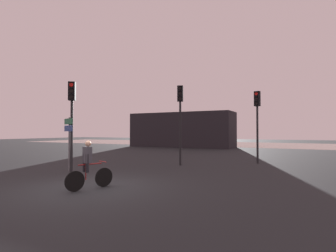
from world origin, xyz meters
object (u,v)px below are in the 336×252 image
Objects in this scene: traffic_light_far_right at (257,113)px; traffic_light_near_left at (72,109)px; direction_sign_post at (69,134)px; cyclist at (88,165)px; traffic_light_center at (180,110)px; distant_building at (182,130)px.

traffic_light_near_left is (-7.47, -7.39, -0.02)m from traffic_light_far_right.
direction_sign_post is 4.53m from cyclist.
direction_sign_post is at bearing 30.86° from traffic_light_center.
traffic_light_near_left is 1.66× the size of direction_sign_post.
traffic_light_far_right reaches higher than distant_building.
traffic_light_near_left is at bearing 31.85° from traffic_light_center.
traffic_light_near_left is 2.64× the size of cyclist.
traffic_light_far_right is at bearing -168.40° from traffic_light_near_left.
traffic_light_center is 7.42m from cyclist.
distant_building is at bearing -85.27° from traffic_light_center.
traffic_light_far_right is (11.00, -13.44, 0.91)m from distant_building.
cyclist is at bearing 170.18° from direction_sign_post.
direction_sign_post is (3.37, -20.86, -0.32)m from distant_building.
direction_sign_post is 1.59× the size of cyclist.
traffic_light_center is at bearing 53.10° from traffic_light_far_right.
traffic_light_near_left reaches higher than direction_sign_post.
traffic_light_center reaches higher than direction_sign_post.
traffic_light_far_right is 1.67× the size of direction_sign_post.
distant_building is 2.83× the size of traffic_light_center.
distant_building is 4.94× the size of direction_sign_post.
distant_building is 21.13m from direction_sign_post.
cyclist is at bearing 69.53° from traffic_light_center.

